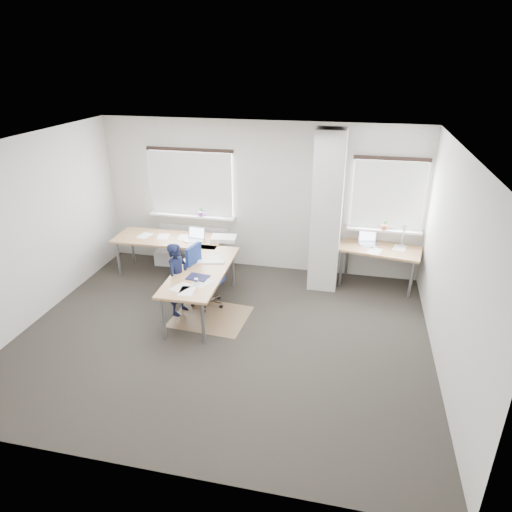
% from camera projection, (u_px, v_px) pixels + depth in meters
% --- Properties ---
extents(ground, '(6.00, 6.00, 0.00)m').
position_uv_depth(ground, '(224.00, 335.00, 6.83)').
color(ground, black).
rests_on(ground, ground).
extents(room_shell, '(6.04, 5.04, 2.82)m').
position_uv_depth(room_shell, '(241.00, 215.00, 6.49)').
color(room_shell, '#BAB4AA').
rests_on(room_shell, ground).
extents(floor_mat, '(1.23, 1.06, 0.01)m').
position_uv_depth(floor_mat, '(211.00, 317.00, 7.29)').
color(floor_mat, brown).
rests_on(floor_mat, ground).
extents(white_crate, '(0.48, 0.36, 0.27)m').
position_uv_depth(white_crate, '(168.00, 257.00, 9.10)').
color(white_crate, white).
rests_on(white_crate, ground).
extents(desk_main, '(2.46, 2.61, 0.96)m').
position_uv_depth(desk_main, '(187.00, 254.00, 7.84)').
color(desk_main, '#976141').
rests_on(desk_main, ground).
extents(desk_side, '(1.50, 0.93, 1.22)m').
position_uv_depth(desk_side, '(380.00, 250.00, 8.03)').
color(desk_side, '#976141').
rests_on(desk_side, ground).
extents(task_chair, '(0.58, 0.56, 1.04)m').
position_uv_depth(task_chair, '(205.00, 289.00, 7.53)').
color(task_chair, navy).
rests_on(task_chair, ground).
extents(person, '(0.38, 0.49, 1.20)m').
position_uv_depth(person, '(178.00, 279.00, 7.18)').
color(person, black).
rests_on(person, ground).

